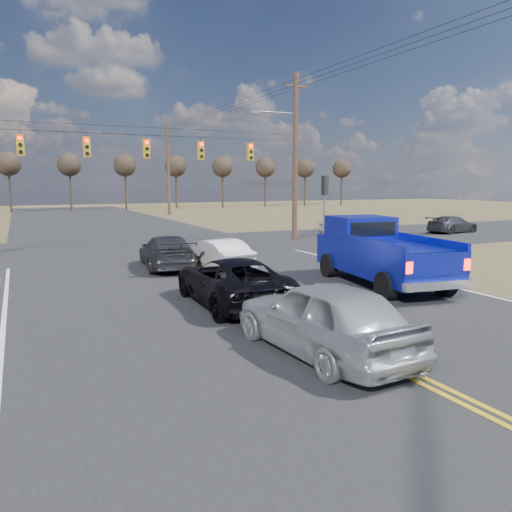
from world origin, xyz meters
name	(u,v)px	position (x,y,z in m)	size (l,w,h in m)	color
ground	(348,346)	(0.00, 0.00, 0.00)	(160.00, 160.00, 0.00)	brown
road_main	(198,272)	(0.00, 10.00, 0.00)	(14.00, 120.00, 0.02)	#28282B
road_cross	(150,249)	(0.00, 18.00, 0.00)	(120.00, 12.00, 0.02)	#28282B
signal_gantry	(157,153)	(0.50, 17.79, 5.06)	(19.60, 4.83, 10.00)	#473323
utility_poles	(151,149)	(0.00, 17.00, 5.23)	(19.60, 58.32, 10.00)	#473323
treeline	(116,151)	(0.00, 26.96, 5.70)	(87.00, 117.80, 7.40)	#33261C
pickup_truck	(379,253)	(4.91, 5.01, 1.11)	(3.15, 6.38, 2.30)	black
silver_suv	(323,317)	(-0.80, -0.20, 0.79)	(1.87, 4.64, 1.58)	#A9ADB2
black_suv	(232,281)	(-0.80, 4.57, 0.69)	(2.28, 4.95, 1.37)	black
white_car_queue	(217,255)	(0.80, 10.00, 0.65)	(1.39, 3.97, 1.31)	white
dgrey_car_queue	(167,252)	(-0.82, 11.52, 0.68)	(1.91, 4.69, 1.36)	#2E2E33
cross_car_east_near	(347,226)	(13.77, 19.15, 0.64)	(3.91, 1.36, 1.29)	#999CA1
cross_car_east_far	(452,224)	(21.57, 17.36, 0.61)	(4.22, 1.72, 1.23)	#323237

